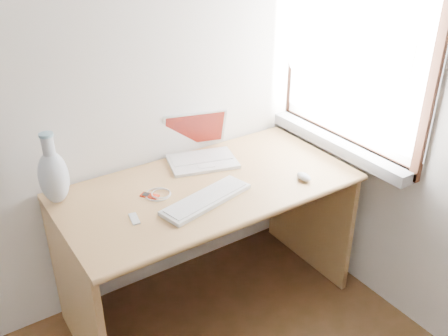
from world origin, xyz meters
TOP-DOWN VIEW (x-y plane):
  - window at (1.72, 1.30)m, footprint 0.11×0.99m
  - desk at (0.94, 1.46)m, footprint 1.41×0.70m
  - laptop at (1.03, 1.62)m, footprint 0.39×0.37m
  - external_keyboard at (0.85, 1.25)m, footprint 0.47×0.23m
  - mouse at (1.35, 1.16)m, footprint 0.06×0.09m
  - ipod at (0.66, 1.43)m, footprint 0.08×0.09m
  - cable_coil at (0.70, 1.42)m, footprint 0.16×0.16m
  - remote at (0.52, 1.30)m, footprint 0.05×0.09m
  - vase at (0.30, 1.62)m, footprint 0.13×0.13m

SIDE VIEW (x-z plane):
  - desk at x=0.94m, z-range 0.16..0.90m
  - cable_coil at x=0.70m, z-range 0.74..0.75m
  - remote at x=0.52m, z-range 0.74..0.75m
  - ipod at x=0.66m, z-range 0.74..0.75m
  - external_keyboard at x=0.85m, z-range 0.74..0.77m
  - mouse at x=1.35m, z-range 0.74..0.77m
  - laptop at x=1.03m, z-range 0.68..0.91m
  - vase at x=0.30m, z-range 0.71..1.05m
  - window at x=1.72m, z-range 0.72..1.83m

